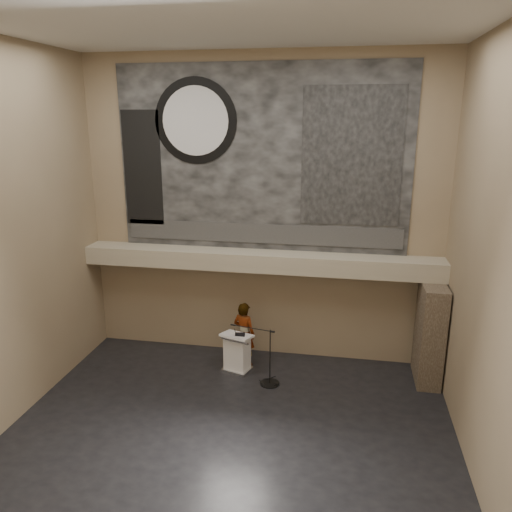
# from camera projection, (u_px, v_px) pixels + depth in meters

# --- Properties ---
(floor) EXTENTS (10.00, 10.00, 0.00)m
(floor) POSITION_uv_depth(u_px,v_px,m) (231.00, 430.00, 11.28)
(floor) COLOR black
(floor) RESTS_ON ground
(ceiling) EXTENTS (10.00, 10.00, 0.00)m
(ceiling) POSITION_uv_depth(u_px,v_px,m) (224.00, 20.00, 8.94)
(ceiling) COLOR silver
(ceiling) RESTS_ON wall_back
(wall_back) EXTENTS (10.00, 0.02, 8.50)m
(wall_back) POSITION_uv_depth(u_px,v_px,m) (261.00, 212.00, 13.89)
(wall_back) COLOR #806C51
(wall_back) RESTS_ON floor
(wall_front) EXTENTS (10.00, 0.02, 8.50)m
(wall_front) POSITION_uv_depth(u_px,v_px,m) (154.00, 330.00, 6.33)
(wall_front) COLOR #806C51
(wall_front) RESTS_ON floor
(wall_left) EXTENTS (0.02, 8.00, 8.50)m
(wall_left) POSITION_uv_depth(u_px,v_px,m) (7.00, 238.00, 10.98)
(wall_left) COLOR #806C51
(wall_left) RESTS_ON floor
(wall_right) EXTENTS (0.02, 8.00, 8.50)m
(wall_right) POSITION_uv_depth(u_px,v_px,m) (490.00, 262.00, 9.24)
(wall_right) COLOR #806C51
(wall_right) RESTS_ON floor
(soffit) EXTENTS (10.00, 0.80, 0.50)m
(soffit) POSITION_uv_depth(u_px,v_px,m) (259.00, 261.00, 13.87)
(soffit) COLOR tan
(soffit) RESTS_ON wall_back
(sprinkler_left) EXTENTS (0.04, 0.04, 0.06)m
(sprinkler_left) POSITION_uv_depth(u_px,v_px,m) (203.00, 268.00, 14.18)
(sprinkler_left) COLOR #B2893D
(sprinkler_left) RESTS_ON soffit
(sprinkler_right) EXTENTS (0.04, 0.04, 0.06)m
(sprinkler_right) POSITION_uv_depth(u_px,v_px,m) (327.00, 275.00, 13.57)
(sprinkler_right) COLOR #B2893D
(sprinkler_right) RESTS_ON soffit
(banner) EXTENTS (8.00, 0.05, 5.00)m
(banner) POSITION_uv_depth(u_px,v_px,m) (261.00, 159.00, 13.47)
(banner) COLOR black
(banner) RESTS_ON wall_back
(banner_text_strip) EXTENTS (7.76, 0.02, 0.55)m
(banner_text_strip) POSITION_uv_depth(u_px,v_px,m) (261.00, 234.00, 13.99)
(banner_text_strip) COLOR #2E2E2E
(banner_text_strip) RESTS_ON banner
(banner_clock_rim) EXTENTS (2.30, 0.02, 2.30)m
(banner_clock_rim) POSITION_uv_depth(u_px,v_px,m) (195.00, 121.00, 13.47)
(banner_clock_rim) COLOR black
(banner_clock_rim) RESTS_ON banner
(banner_clock_face) EXTENTS (1.84, 0.02, 1.84)m
(banner_clock_face) POSITION_uv_depth(u_px,v_px,m) (195.00, 121.00, 13.45)
(banner_clock_face) COLOR silver
(banner_clock_face) RESTS_ON banner
(banner_building_print) EXTENTS (2.60, 0.02, 3.60)m
(banner_building_print) POSITION_uv_depth(u_px,v_px,m) (352.00, 157.00, 12.99)
(banner_building_print) COLOR black
(banner_building_print) RESTS_ON banner
(banner_brick_print) EXTENTS (1.10, 0.02, 3.20)m
(banner_brick_print) POSITION_uv_depth(u_px,v_px,m) (143.00, 168.00, 14.10)
(banner_brick_print) COLOR black
(banner_brick_print) RESTS_ON banner
(stone_pier) EXTENTS (0.60, 1.40, 2.70)m
(stone_pier) POSITION_uv_depth(u_px,v_px,m) (430.00, 333.00, 13.08)
(stone_pier) COLOR #403327
(stone_pier) RESTS_ON floor
(lectern) EXTENTS (0.95, 0.79, 1.14)m
(lectern) POSITION_uv_depth(u_px,v_px,m) (237.00, 352.00, 13.74)
(lectern) COLOR silver
(lectern) RESTS_ON floor
(binder) EXTENTS (0.30, 0.26, 0.04)m
(binder) POSITION_uv_depth(u_px,v_px,m) (240.00, 335.00, 13.53)
(binder) COLOR black
(binder) RESTS_ON lectern
(papers) EXTENTS (0.32, 0.36, 0.00)m
(papers) POSITION_uv_depth(u_px,v_px,m) (232.00, 335.00, 13.55)
(papers) COLOR silver
(papers) RESTS_ON lectern
(speaker_person) EXTENTS (0.80, 0.67, 1.86)m
(speaker_person) POSITION_uv_depth(u_px,v_px,m) (244.00, 334.00, 14.01)
(speaker_person) COLOR silver
(speaker_person) RESTS_ON floor
(mic_stand) EXTENTS (1.34, 0.52, 1.55)m
(mic_stand) POSITION_uv_depth(u_px,v_px,m) (269.00, 376.00, 13.16)
(mic_stand) COLOR black
(mic_stand) RESTS_ON floor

